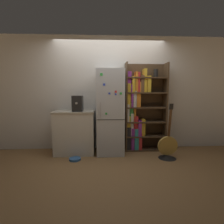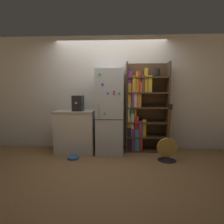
# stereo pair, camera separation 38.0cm
# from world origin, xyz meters

# --- Properties ---
(ground_plane) EXTENTS (16.00, 16.00, 0.00)m
(ground_plane) POSITION_xyz_m (0.00, 0.00, 0.00)
(ground_plane) COLOR olive
(wall_back) EXTENTS (8.00, 0.05, 2.60)m
(wall_back) POSITION_xyz_m (0.00, 0.47, 1.30)
(wall_back) COLOR silver
(wall_back) RESTS_ON ground_plane
(refrigerator) EXTENTS (0.57, 0.65, 1.80)m
(refrigerator) POSITION_xyz_m (-0.00, 0.14, 0.90)
(refrigerator) COLOR silver
(refrigerator) RESTS_ON ground_plane
(bookshelf) EXTENTS (0.93, 0.34, 1.97)m
(bookshelf) POSITION_xyz_m (0.68, 0.31, 0.93)
(bookshelf) COLOR #4C3823
(bookshelf) RESTS_ON ground_plane
(kitchen_counter) EXTENTS (0.86, 0.59, 0.93)m
(kitchen_counter) POSITION_xyz_m (-0.77, 0.16, 0.47)
(kitchen_counter) COLOR silver
(kitchen_counter) RESTS_ON ground_plane
(espresso_machine) EXTENTS (0.21, 0.35, 0.33)m
(espresso_machine) POSITION_xyz_m (-0.69, 0.11, 1.09)
(espresso_machine) COLOR black
(espresso_machine) RESTS_ON kitchen_counter
(guitar) EXTENTS (0.40, 0.36, 1.12)m
(guitar) POSITION_xyz_m (1.14, -0.28, 0.17)
(guitar) COLOR black
(guitar) RESTS_ON ground_plane
(pet_bowl) EXTENTS (0.23, 0.23, 0.04)m
(pet_bowl) POSITION_xyz_m (-0.71, -0.29, 0.02)
(pet_bowl) COLOR #3366A5
(pet_bowl) RESTS_ON ground_plane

